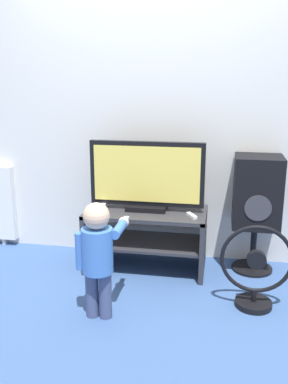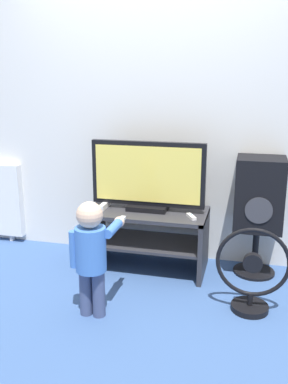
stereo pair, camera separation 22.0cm
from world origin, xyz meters
name	(u,v)px [view 1 (the left image)]	position (x,y,z in m)	size (l,w,h in m)	color
ground_plane	(141,280)	(0.00, 0.00, 0.00)	(16.00, 16.00, 0.00)	#38568C
wall_back	(153,107)	(0.00, 0.58, 1.30)	(10.00, 0.06, 2.60)	silver
tv_stand	(146,230)	(0.00, 0.25, 0.33)	(0.97, 0.50, 0.50)	#2D2D33
television	(147,177)	(0.00, 0.27, 0.77)	(0.92, 0.20, 0.56)	black
game_console	(103,206)	(-0.36, 0.23, 0.52)	(0.04, 0.20, 0.04)	white
remote_primary	(192,215)	(0.37, 0.15, 0.51)	(0.09, 0.13, 0.03)	white
child	(98,251)	(-0.17, -0.55, 0.47)	(0.30, 0.45, 0.79)	#3F4C72
speaker_tower	(257,195)	(0.87, 0.36, 0.64)	(0.37, 0.34, 0.95)	black
floor_fan	(256,271)	(0.85, -0.24, 0.27)	(0.49, 0.25, 0.60)	black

